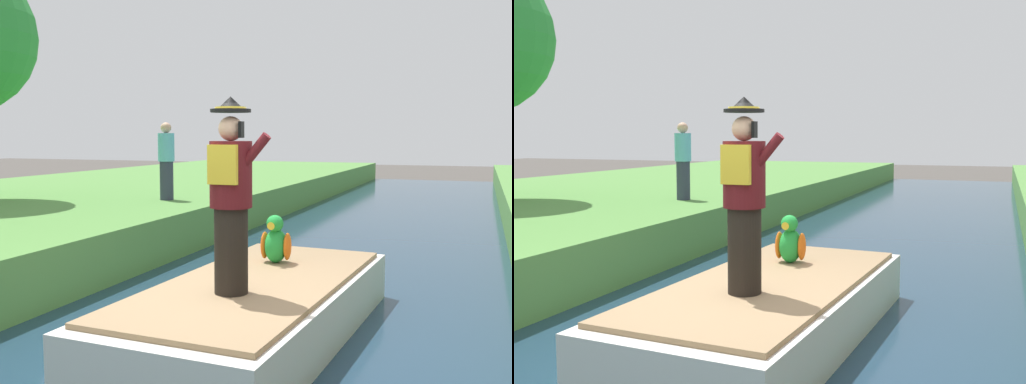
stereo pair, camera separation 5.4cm
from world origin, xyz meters
TOP-DOWN VIEW (x-y plane):
  - ground_plane at (0.00, 0.00)m, footprint 80.00×80.00m
  - canal_water at (0.00, 0.00)m, footprint 5.29×48.00m
  - boat at (0.00, 0.66)m, footprint 2.02×4.29m
  - person_pirate at (-0.04, 0.08)m, footprint 0.61×0.42m
  - parrot_plush at (-0.09, 1.53)m, footprint 0.36×0.34m
  - person_bystander at (-3.96, 5.88)m, footprint 0.34×0.34m

SIDE VIEW (x-z plane):
  - ground_plane at x=0.00m, z-range 0.00..0.00m
  - canal_water at x=0.00m, z-range 0.00..0.10m
  - boat at x=0.00m, z-range 0.10..0.71m
  - parrot_plush at x=-0.09m, z-range 0.67..1.24m
  - person_pirate at x=-0.04m, z-range 0.71..2.56m
  - person_bystander at x=-3.96m, z-range 0.88..2.48m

